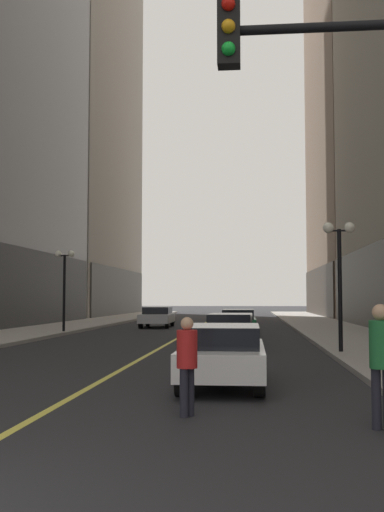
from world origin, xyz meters
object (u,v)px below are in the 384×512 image
at_px(street_lamp_left_far, 64,272).
at_px(pedestrian_in_red_jacket, 187,359).
at_px(car_green, 238,321).
at_px(pedestrian_in_green_parka, 381,356).
at_px(street_lamp_right_mid, 339,257).
at_px(car_silver, 157,316).
at_px(car_grey, 231,329).
at_px(car_white, 224,353).

bearing_deg(street_lamp_left_far, pedestrian_in_red_jacket, -67.85).
relative_size(car_green, pedestrian_in_green_parka, 2.56).
height_order(street_lamp_left_far, street_lamp_right_mid, same).
bearing_deg(car_silver, car_grey, -71.83).
relative_size(pedestrian_in_red_jacket, street_lamp_right_mid, 0.36).
distance_m(car_white, street_lamp_right_mid, 8.37).
xyz_separation_m(car_green, street_lamp_right_mid, (3.59, -10.81, 2.54)).
height_order(car_silver, street_lamp_right_mid, street_lamp_right_mid).
relative_size(car_green, street_lamp_left_far, 1.05).
bearing_deg(pedestrian_in_green_parka, street_lamp_left_far, 117.69).
distance_m(car_grey, car_green, 8.26).
height_order(pedestrian_in_red_jacket, street_lamp_right_mid, street_lamp_right_mid).
xyz_separation_m(car_green, pedestrian_in_red_jacket, (-0.40, -21.46, 0.21)).
distance_m(car_green, pedestrian_in_green_parka, 22.35).
height_order(car_grey, pedestrian_in_red_jacket, pedestrian_in_red_jacket).
bearing_deg(car_white, car_silver, 101.89).
xyz_separation_m(pedestrian_in_green_parka, street_lamp_left_far, (-11.74, 22.38, 2.18)).
xyz_separation_m(car_grey, pedestrian_in_red_jacket, (-0.29, -13.20, 0.21)).
bearing_deg(pedestrian_in_green_parka, car_white, 120.38).
height_order(car_white, car_grey, same).
bearing_deg(car_grey, pedestrian_in_red_jacket, -91.25).
xyz_separation_m(car_green, street_lamp_left_far, (-9.21, 0.17, 2.54)).
relative_size(car_white, pedestrian_in_green_parka, 2.51).
bearing_deg(pedestrian_in_green_parka, pedestrian_in_red_jacket, 165.78).
relative_size(car_white, pedestrian_in_red_jacket, 2.86).
bearing_deg(street_lamp_right_mid, car_silver, 115.74).
xyz_separation_m(car_silver, street_lamp_left_far, (-3.83, -7.62, 2.54)).
relative_size(pedestrian_in_red_jacket, pedestrian_in_green_parka, 0.88).
bearing_deg(car_grey, street_lamp_right_mid, -34.58).
height_order(car_white, car_silver, same).
bearing_deg(car_grey, car_white, -89.10).
distance_m(car_grey, pedestrian_in_red_jacket, 13.21).
relative_size(car_silver, pedestrian_in_green_parka, 2.41).
bearing_deg(pedestrian_in_red_jacket, street_lamp_right_mid, 69.46).
height_order(car_silver, street_lamp_left_far, street_lamp_left_far).
xyz_separation_m(car_white, pedestrian_in_green_parka, (2.49, -4.26, 0.35)).
height_order(car_grey, car_green, same).
height_order(car_grey, street_lamp_right_mid, street_lamp_right_mid).
bearing_deg(car_white, street_lamp_right_mid, 63.55).
xyz_separation_m(car_grey, car_green, (0.11, 8.26, -0.00)).
height_order(car_green, pedestrian_in_red_jacket, pedestrian_in_red_jacket).
xyz_separation_m(pedestrian_in_red_jacket, pedestrian_in_green_parka, (2.94, -0.74, 0.14)).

